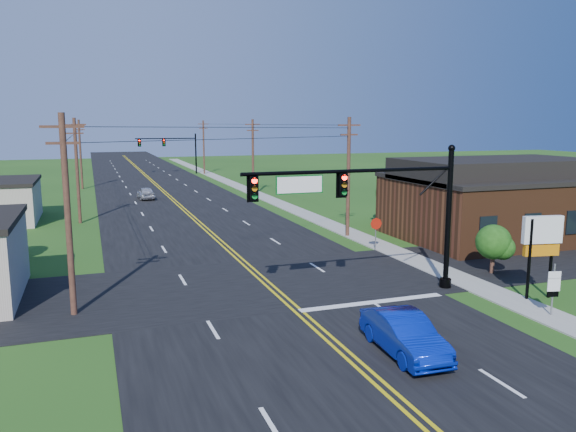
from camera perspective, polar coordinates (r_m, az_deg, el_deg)
name	(u,v)px	position (r m, az deg, el deg)	size (l,w,h in m)	color
ground	(365,377)	(20.08, 7.85, -15.87)	(260.00, 260.00, 0.00)	#204714
road_main	(168,197)	(67.15, -12.09, 1.92)	(16.00, 220.00, 0.04)	black
road_cross	(263,283)	(30.53, -2.59, -6.81)	(70.00, 10.00, 0.04)	black
sidewalk	(280,204)	(59.80, -0.78, 1.24)	(2.00, 160.00, 0.08)	gray
signal_mast_main	(371,202)	(27.53, 8.48, 1.39)	(11.30, 0.60, 7.48)	black
signal_mast_far	(170,147)	(97.01, -11.91, 6.86)	(10.98, 0.60, 7.48)	black
brick_building	(494,207)	(44.84, 20.20, 0.90)	(14.20, 11.20, 4.70)	#502B17
utility_pole_left_a	(68,212)	(26.36, -21.49, 0.41)	(1.80, 0.28, 9.00)	#372119
utility_pole_left_b	(77,169)	(51.22, -20.64, 4.53)	(1.80, 0.28, 9.00)	#372119
utility_pole_left_c	(80,153)	(78.16, -20.34, 6.03)	(1.80, 0.28, 9.00)	#372119
utility_pole_right_a	(348,175)	(42.40, 6.15, 4.19)	(1.80, 0.28, 9.00)	#372119
utility_pole_right_b	(253,156)	(66.73, -3.58, 6.11)	(1.80, 0.28, 9.00)	#372119
utility_pole_right_c	(204,146)	(95.90, -8.56, 7.03)	(1.80, 0.28, 9.00)	#372119
tree_right_back	(393,193)	(49.03, 10.63, 2.29)	(3.00, 3.00, 4.10)	#372119
shrub_corner	(493,242)	(34.06, 20.15, -2.51)	(2.00, 2.00, 2.86)	#372119
blue_car	(404,335)	(21.76, 11.71, -11.76)	(1.61, 4.62, 1.52)	#071FA7
distant_car	(146,193)	(65.61, -14.25, 2.25)	(1.62, 4.04, 1.38)	#B6B5BB
route_sign	(554,286)	(27.68, 25.37, -6.47)	(0.60, 0.16, 2.42)	slate
stop_sign	(376,227)	(38.26, 8.93, -1.12)	(0.80, 0.13, 2.26)	slate
pylon_sign	(542,239)	(29.81, 24.38, -2.11)	(2.03, 0.64, 4.14)	black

